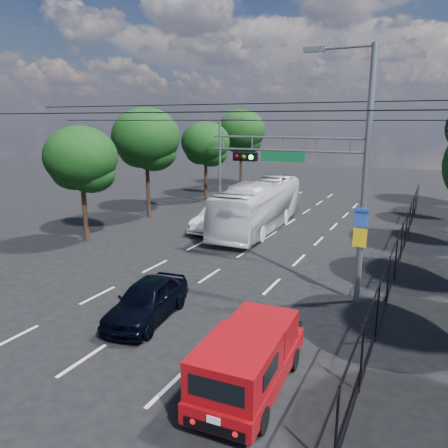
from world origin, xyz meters
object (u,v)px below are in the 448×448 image
Objects in this scene: white_bus at (259,206)px; signal_mast at (333,166)px; navy_hatchback at (147,300)px; white_van at (218,219)px; red_pickup at (249,359)px.

signal_mast is at bearing -57.32° from white_bus.
signal_mast is 2.26× the size of navy_hatchback.
white_bus is at bearing 125.66° from signal_mast.
signal_mast is 12.41m from white_van.
white_bus is (-6.25, 16.31, 0.60)m from red_pickup.
red_pickup is at bearing -33.33° from navy_hatchback.
red_pickup reaches higher than navy_hatchback.
signal_mast is 8.43m from navy_hatchback.
white_bus is (-1.33, 13.96, 0.83)m from navy_hatchback.
white_bus is at bearing 87.69° from navy_hatchback.
signal_mast reaches higher than navy_hatchback.
white_van is at bearing 119.60° from red_pickup.
navy_hatchback is 14.04m from white_bus.
signal_mast is 11.79m from white_bus.
white_bus is at bearing 110.96° from red_pickup.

